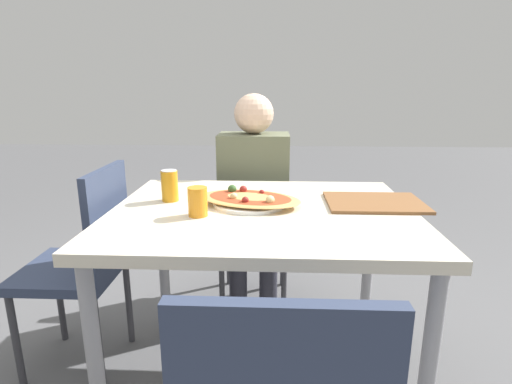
{
  "coord_description": "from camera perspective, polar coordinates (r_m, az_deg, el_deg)",
  "views": [
    {
      "loc": [
        0.04,
        -1.43,
        1.22
      ],
      "look_at": [
        -0.03,
        0.01,
        0.84
      ],
      "focal_mm": 28.0,
      "sensor_mm": 36.0,
      "label": 1
    }
  ],
  "objects": [
    {
      "name": "drink_glass",
      "position": [
        1.42,
        -8.33,
        -1.37
      ],
      "size": [
        0.07,
        0.07,
        0.1
      ],
      "color": "orange",
      "rests_on": "dining_table"
    },
    {
      "name": "person_seated",
      "position": [
        2.16,
        -0.32,
        1.03
      ],
      "size": [
        0.37,
        0.27,
        1.19
      ],
      "rotation": [
        0.0,
        0.0,
        3.14
      ],
      "color": "#2D2D38",
      "rests_on": "ground_plane"
    },
    {
      "name": "chair_far_seated",
      "position": [
        2.33,
        -0.17,
        -2.81
      ],
      "size": [
        0.4,
        0.4,
        0.91
      ],
      "rotation": [
        0.0,
        0.0,
        3.14
      ],
      "color": "#2D3851",
      "rests_on": "ground_plane"
    },
    {
      "name": "chair_side_left",
      "position": [
        1.86,
        -23.18,
        -8.69
      ],
      "size": [
        0.4,
        0.4,
        0.91
      ],
      "rotation": [
        0.0,
        0.0,
        1.57
      ],
      "color": "#2D3851",
      "rests_on": "ground_plane"
    },
    {
      "name": "ground_plane",
      "position": [
        1.89,
        0.84,
        -25.61
      ],
      "size": [
        14.0,
        14.0,
        0.0
      ],
      "primitive_type": "plane",
      "color": "#59595B"
    },
    {
      "name": "serving_tray",
      "position": [
        1.63,
        16.57,
        -1.44
      ],
      "size": [
        0.37,
        0.27,
        0.01
      ],
      "color": "brown",
      "rests_on": "dining_table"
    },
    {
      "name": "dining_table",
      "position": [
        1.53,
        0.93,
        -5.24
      ],
      "size": [
        1.13,
        0.9,
        0.78
      ],
      "color": "beige",
      "rests_on": "ground_plane"
    },
    {
      "name": "soda_can",
      "position": [
        1.62,
        -12.23,
        0.89
      ],
      "size": [
        0.07,
        0.07,
        0.12
      ],
      "color": "orange",
      "rests_on": "dining_table"
    },
    {
      "name": "pizza_main",
      "position": [
        1.55,
        -0.91,
        -1.07
      ],
      "size": [
        0.46,
        0.36,
        0.06
      ],
      "color": "white",
      "rests_on": "dining_table"
    }
  ]
}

